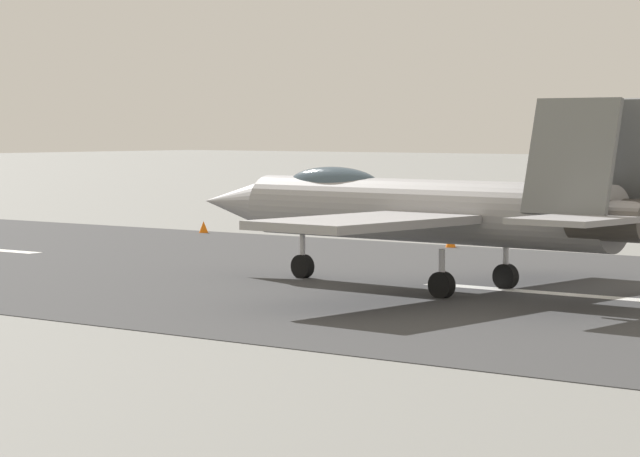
{
  "coord_description": "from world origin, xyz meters",
  "views": [
    {
      "loc": [
        -22.09,
        37.71,
        4.8
      ],
      "look_at": [
        1.46,
        7.59,
        2.2
      ],
      "focal_mm": 83.13,
      "sensor_mm": 36.0,
      "label": 1
    }
  ],
  "objects": [
    {
      "name": "fighter_jet",
      "position": [
        2.48,
        1.22,
        2.41
      ],
      "size": [
        17.27,
        14.55,
        5.61
      ],
      "color": "#959497",
      "rests_on": "ground"
    },
    {
      "name": "marker_cone_far",
      "position": [
        23.65,
        -12.15,
        0.28
      ],
      "size": [
        0.44,
        0.44,
        0.55
      ],
      "primitive_type": "cone",
      "color": "orange",
      "rests_on": "ground"
    },
    {
      "name": "marker_cone_mid",
      "position": [
        10.23,
        -12.15,
        0.28
      ],
      "size": [
        0.44,
        0.44,
        0.55
      ],
      "primitive_type": "cone",
      "color": "orange",
      "rests_on": "ground"
    },
    {
      "name": "runway_strip",
      "position": [
        -0.02,
        0.0,
        0.01
      ],
      "size": [
        240.0,
        26.0,
        0.02
      ],
      "color": "#39393B",
      "rests_on": "ground"
    },
    {
      "name": "ground_plane",
      "position": [
        0.0,
        0.0,
        0.0
      ],
      "size": [
        400.0,
        400.0,
        0.0
      ],
      "primitive_type": "plane",
      "color": "gray"
    }
  ]
}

